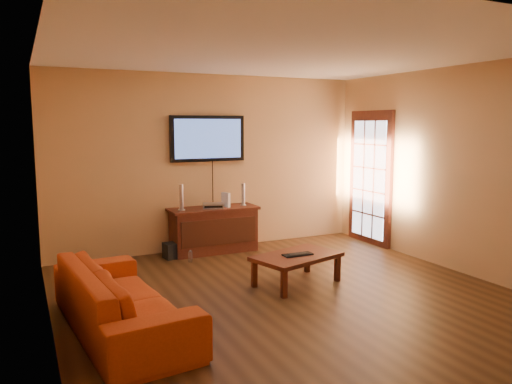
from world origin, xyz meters
TOP-DOWN VIEW (x-y plane):
  - ground_plane at (0.00, 0.00)m, footprint 5.00×5.00m
  - room_walls at (0.00, 0.62)m, footprint 5.00×5.00m
  - french_door at (2.46, 1.70)m, footprint 0.07×1.02m
  - media_console at (-0.07, 2.24)m, footprint 1.35×0.52m
  - television at (-0.07, 2.45)m, footprint 1.18×0.08m
  - coffee_table at (0.30, 0.34)m, footprint 1.18×0.89m
  - sofa at (-1.89, -0.16)m, footprint 0.85×2.21m
  - speaker_left at (-0.58, 2.20)m, footprint 0.11×0.11m
  - speaker_right at (0.42, 2.22)m, footprint 0.09×0.09m
  - av_receiver at (-0.08, 2.20)m, footprint 0.37×0.32m
  - game_console at (0.13, 2.20)m, footprint 0.09×0.17m
  - subwoofer at (-0.75, 2.14)m, footprint 0.26×0.26m
  - bottle at (-0.58, 1.81)m, footprint 0.06×0.06m
  - keyboard at (0.29, 0.31)m, footprint 0.37×0.15m

SIDE VIEW (x-z plane):
  - ground_plane at x=0.00m, z-range 0.00..0.00m
  - bottle at x=-0.58m, z-range -0.01..0.17m
  - subwoofer at x=-0.75m, z-range 0.00..0.23m
  - coffee_table at x=0.30m, z-range 0.14..0.51m
  - media_console at x=-0.07m, z-range 0.00..0.69m
  - keyboard at x=0.29m, z-range 0.37..0.39m
  - sofa at x=-1.89m, z-range 0.00..0.84m
  - av_receiver at x=-0.08m, z-range 0.69..0.76m
  - game_console at x=0.13m, z-range 0.69..0.91m
  - speaker_right at x=0.42m, z-range 0.67..1.02m
  - speaker_left at x=-0.58m, z-range 0.67..1.06m
  - french_door at x=2.46m, z-range -0.06..2.16m
  - room_walls at x=0.00m, z-range -0.81..4.19m
  - television at x=-0.07m, z-range 1.37..2.07m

